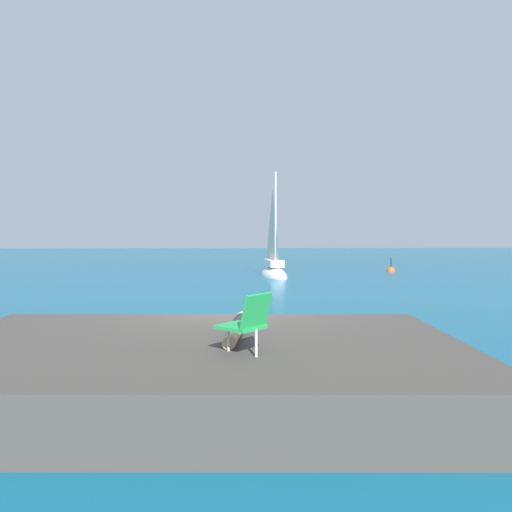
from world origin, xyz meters
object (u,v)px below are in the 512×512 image
at_px(sailboat_near, 274,271).
at_px(person_sunbather, 238,327).
at_px(marker_buoy, 391,271).
at_px(beach_chair, 247,321).

bearing_deg(sailboat_near, person_sunbather, -18.94).
bearing_deg(sailboat_near, marker_buoy, 104.21).
xyz_separation_m(sailboat_near, beach_chair, (-2.21, -19.76, 0.85)).
relative_size(person_sunbather, beach_chair, 2.20).
bearing_deg(sailboat_near, beach_chair, -18.21).
distance_m(sailboat_near, person_sunbather, 18.69).
relative_size(beach_chair, marker_buoy, 0.71).
bearing_deg(person_sunbather, sailboat_near, -179.10).
distance_m(sailboat_near, beach_chair, 19.90).
height_order(sailboat_near, marker_buoy, sailboat_near).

